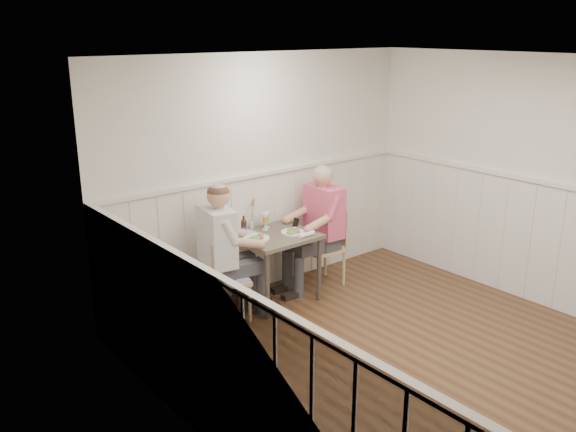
% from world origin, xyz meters
% --- Properties ---
extents(ground_plane, '(4.50, 4.50, 0.00)m').
position_xyz_m(ground_plane, '(0.00, 0.00, 0.00)').
color(ground_plane, '#442A18').
extents(room_shell, '(4.04, 4.54, 2.60)m').
position_xyz_m(room_shell, '(0.00, 0.00, 1.52)').
color(room_shell, silver).
rests_on(room_shell, ground).
extents(wainscot, '(4.00, 4.49, 1.34)m').
position_xyz_m(wainscot, '(0.00, 0.69, 0.69)').
color(wainscot, white).
rests_on(wainscot, ground).
extents(dining_table, '(0.80, 0.70, 0.75)m').
position_xyz_m(dining_table, '(-0.14, 1.84, 0.64)').
color(dining_table, '#50493E').
rests_on(dining_table, ground).
extents(chair_right, '(0.47, 0.47, 0.89)m').
position_xyz_m(chair_right, '(0.59, 1.85, 0.48)').
color(chair_right, tan).
rests_on(chair_right, ground).
extents(chair_left, '(0.52, 0.52, 0.86)m').
position_xyz_m(chair_left, '(-0.83, 1.83, 0.46)').
color(chair_left, tan).
rests_on(chair_left, ground).
extents(man_in_pink, '(0.68, 0.47, 1.43)m').
position_xyz_m(man_in_pink, '(0.49, 1.83, 0.60)').
color(man_in_pink, '#3F3F47').
rests_on(man_in_pink, ground).
extents(diner_cream, '(0.71, 0.50, 1.43)m').
position_xyz_m(diner_cream, '(-0.82, 1.85, 0.60)').
color(diner_cream, '#3F3F47').
rests_on(diner_cream, ground).
extents(plate_man, '(0.26, 0.26, 0.06)m').
position_xyz_m(plate_man, '(0.01, 1.75, 0.77)').
color(plate_man, white).
rests_on(plate_man, dining_table).
extents(plate_diner, '(0.27, 0.27, 0.07)m').
position_xyz_m(plate_diner, '(-0.41, 1.84, 0.77)').
color(plate_diner, white).
rests_on(plate_diner, dining_table).
extents(beer_glass_a, '(0.07, 0.07, 0.18)m').
position_xyz_m(beer_glass_a, '(-0.08, 2.08, 0.87)').
color(beer_glass_a, silver).
rests_on(beer_glass_a, dining_table).
extents(beer_glass_b, '(0.07, 0.07, 0.19)m').
position_xyz_m(beer_glass_b, '(-0.14, 2.03, 0.87)').
color(beer_glass_b, silver).
rests_on(beer_glass_b, dining_table).
extents(beer_bottle, '(0.06, 0.06, 0.22)m').
position_xyz_m(beer_bottle, '(-0.43, 2.01, 0.85)').
color(beer_bottle, '#311D0E').
rests_on(beer_bottle, dining_table).
extents(rolled_napkin, '(0.21, 0.05, 0.05)m').
position_xyz_m(rolled_napkin, '(0.06, 1.58, 0.77)').
color(rolled_napkin, white).
rests_on(rolled_napkin, dining_table).
extents(grass_vase, '(0.04, 0.04, 0.36)m').
position_xyz_m(grass_vase, '(-0.23, 2.15, 0.91)').
color(grass_vase, silver).
rests_on(grass_vase, dining_table).
extents(gingham_mat, '(0.32, 0.27, 0.01)m').
position_xyz_m(gingham_mat, '(-0.41, 2.04, 0.75)').
color(gingham_mat, '#616CA4').
rests_on(gingham_mat, dining_table).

